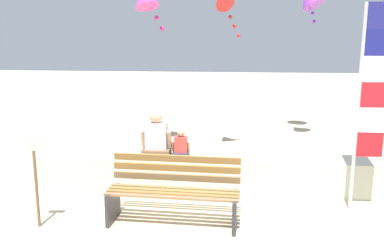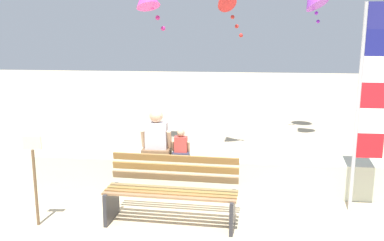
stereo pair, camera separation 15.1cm
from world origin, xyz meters
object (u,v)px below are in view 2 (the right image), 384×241
Objects in this scene: person_adult at (157,138)px; sign_post at (34,173)px; park_bench at (172,192)px; person_child at (181,146)px; flag_banner at (369,94)px.

person_adult reaches higher than sign_post.
park_bench is 1.84m from sign_post.
sign_post is (-1.35, -1.56, -0.12)m from person_adult.
sign_post reaches higher than park_bench.
person_adult is (-0.44, 1.24, 0.43)m from park_bench.
person_adult is at bearing 109.45° from park_bench.
flag_banner reaches higher than person_child.
person_adult is 2.06m from sign_post.
person_child is at bearing 166.66° from flag_banner.
flag_banner is (2.70, -0.64, 1.00)m from person_child.
person_adult is at bearing 168.34° from flag_banner.
person_child is at bearing 41.66° from sign_post.
flag_banner is 2.38× the size of sign_post.
sign_post is (-4.45, -0.92, -0.99)m from flag_banner.
person_adult reaches higher than person_child.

